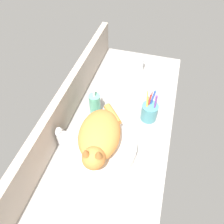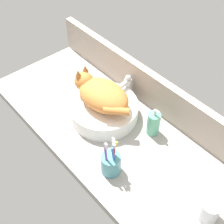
% 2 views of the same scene
% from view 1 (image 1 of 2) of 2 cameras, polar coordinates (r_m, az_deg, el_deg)
% --- Properties ---
extents(ground_plane, '(1.36, 0.53, 0.04)m').
position_cam_1_polar(ground_plane, '(1.07, 0.53, -5.80)').
color(ground_plane, '#9E9993').
extents(backsplash_panel, '(1.36, 0.04, 0.18)m').
position_cam_1_polar(backsplash_panel, '(1.05, -12.57, 0.90)').
color(backsplash_panel, '#AD9E8E').
rests_on(backsplash_panel, ground_plane).
extents(sink_basin, '(0.32, 0.32, 0.08)m').
position_cam_1_polar(sink_basin, '(0.96, -3.03, -8.94)').
color(sink_basin, white).
rests_on(sink_basin, ground_plane).
extents(cat, '(0.32, 0.20, 0.14)m').
position_cam_1_polar(cat, '(0.88, -3.39, -6.39)').
color(cat, orange).
rests_on(cat, sink_basin).
extents(faucet, '(0.04, 0.12, 0.14)m').
position_cam_1_polar(faucet, '(0.97, -12.56, -6.51)').
color(faucet, silver).
rests_on(faucet, ground_plane).
extents(soap_dispenser, '(0.06, 0.06, 0.15)m').
position_cam_1_polar(soap_dispenser, '(1.10, -4.51, 2.17)').
color(soap_dispenser, '#60B793').
rests_on(soap_dispenser, ground_plane).
extents(toothbrush_cup, '(0.08, 0.08, 0.19)m').
position_cam_1_polar(toothbrush_cup, '(1.08, 9.74, 0.19)').
color(toothbrush_cup, teal).
rests_on(toothbrush_cup, ground_plane).
extents(water_glass, '(0.07, 0.07, 0.09)m').
position_cam_1_polar(water_glass, '(1.37, 6.69, 12.29)').
color(water_glass, white).
rests_on(water_glass, ground_plane).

